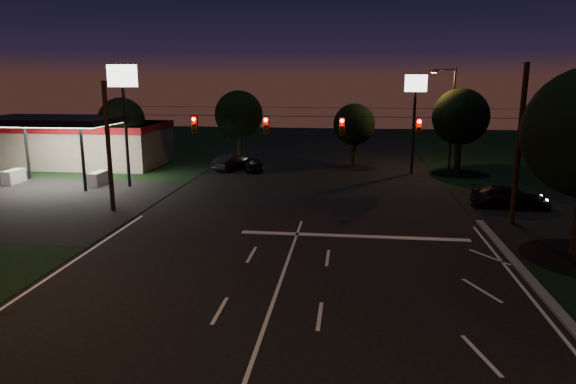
% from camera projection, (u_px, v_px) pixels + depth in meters
% --- Properties ---
extents(ground, '(140.00, 140.00, 0.00)m').
position_uv_depth(ground, '(259.00, 341.00, 16.30)').
color(ground, black).
rests_on(ground, ground).
extents(cross_street_left, '(20.00, 16.00, 0.02)m').
position_uv_depth(cross_street_left, '(6.00, 203.00, 34.17)').
color(cross_street_left, black).
rests_on(cross_street_left, ground).
extents(stop_bar, '(12.00, 0.50, 0.01)m').
position_uv_depth(stop_bar, '(353.00, 236.00, 27.08)').
color(stop_bar, silver).
rests_on(stop_bar, ground).
extents(utility_pole_right, '(0.30, 0.30, 9.00)m').
position_uv_depth(utility_pole_right, '(511.00, 224.00, 29.40)').
color(utility_pole_right, black).
rests_on(utility_pole_right, ground).
extents(utility_pole_left, '(0.28, 0.28, 8.00)m').
position_uv_depth(utility_pole_left, '(113.00, 211.00, 32.25)').
color(utility_pole_left, black).
rests_on(utility_pole_left, ground).
extents(signal_span, '(24.00, 0.40, 1.56)m').
position_uv_depth(signal_span, '(304.00, 125.00, 29.59)').
color(signal_span, black).
rests_on(signal_span, ground).
extents(gas_station, '(14.20, 16.10, 5.25)m').
position_uv_depth(gas_station, '(85.00, 141.00, 47.80)').
color(gas_station, gray).
rests_on(gas_station, ground).
extents(pole_sign_left_near, '(2.20, 0.30, 9.10)m').
position_uv_depth(pole_sign_left_near, '(123.00, 94.00, 37.74)').
color(pole_sign_left_near, black).
rests_on(pole_sign_left_near, ground).
extents(pole_sign_right, '(1.80, 0.30, 8.40)m').
position_uv_depth(pole_sign_right, '(415.00, 101.00, 43.04)').
color(pole_sign_right, black).
rests_on(pole_sign_right, ground).
extents(street_light_right_far, '(2.20, 0.35, 9.00)m').
position_uv_depth(street_light_right_far, '(449.00, 112.00, 44.81)').
color(street_light_right_far, black).
rests_on(street_light_right_far, ground).
extents(tree_far_a, '(4.20, 4.20, 6.42)m').
position_uv_depth(tree_far_a, '(122.00, 121.00, 46.67)').
color(tree_far_a, black).
rests_on(tree_far_a, ground).
extents(tree_far_b, '(4.60, 4.60, 6.98)m').
position_uv_depth(tree_far_b, '(239.00, 115.00, 49.29)').
color(tree_far_b, black).
rests_on(tree_far_b, ground).
extents(tree_far_c, '(3.80, 3.80, 5.86)m').
position_uv_depth(tree_far_c, '(354.00, 125.00, 47.15)').
color(tree_far_c, black).
rests_on(tree_far_c, ground).
extents(tree_far_d, '(4.80, 4.80, 7.30)m').
position_uv_depth(tree_far_d, '(460.00, 117.00, 43.97)').
color(tree_far_d, black).
rests_on(tree_far_d, ground).
extents(tree_far_e, '(4.00, 4.00, 6.18)m').
position_uv_depth(tree_far_e, '(567.00, 129.00, 41.22)').
color(tree_far_e, black).
rests_on(tree_far_e, ground).
extents(car_oncoming_a, '(2.64, 4.01, 1.27)m').
position_uv_depth(car_oncoming_a, '(253.00, 164.00, 45.71)').
color(car_oncoming_a, black).
rests_on(car_oncoming_a, ground).
extents(car_oncoming_b, '(2.85, 4.58, 1.43)m').
position_uv_depth(car_oncoming_b, '(231.00, 162.00, 46.37)').
color(car_oncoming_b, black).
rests_on(car_oncoming_b, ground).
extents(car_cross, '(4.99, 2.28, 1.41)m').
position_uv_depth(car_cross, '(510.00, 197.00, 32.83)').
color(car_cross, black).
rests_on(car_cross, ground).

